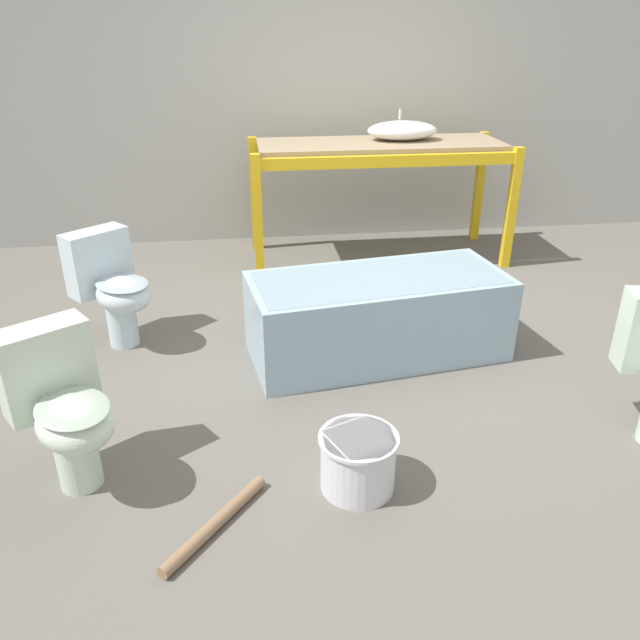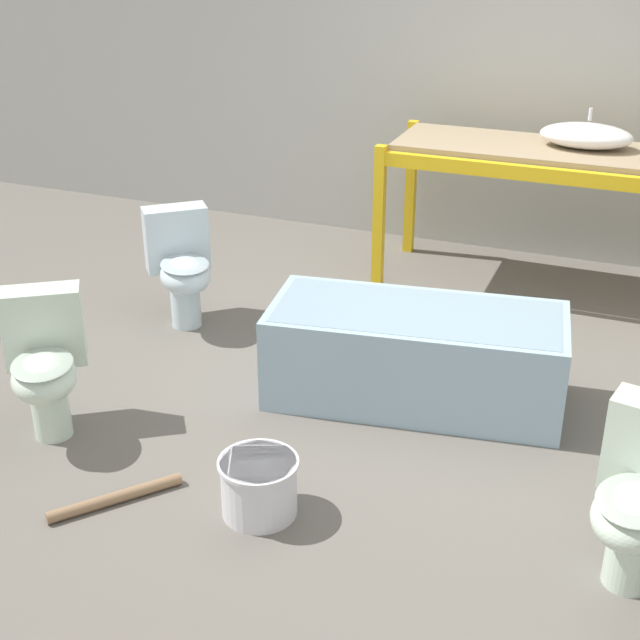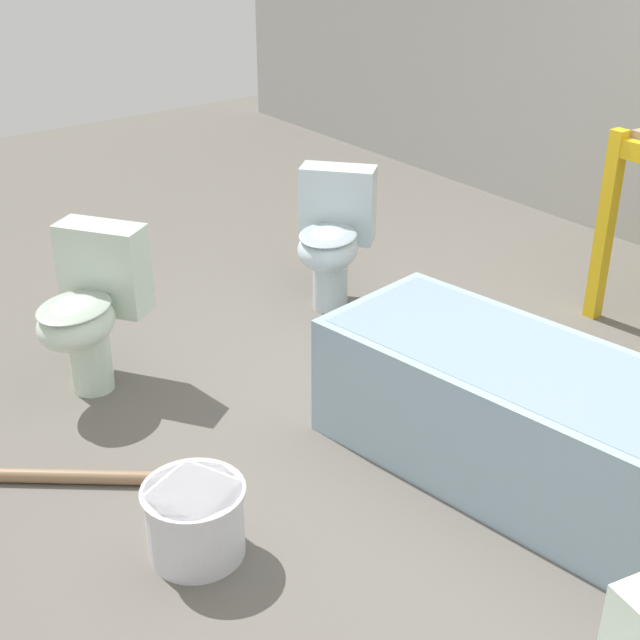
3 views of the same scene
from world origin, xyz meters
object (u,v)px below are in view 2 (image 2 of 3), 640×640
sink_basin (586,136)px  toilet_near (45,360)px  toilet_far (182,264)px  bucket_white (259,485)px  bathtub_main (415,349)px

sink_basin → toilet_near: sink_basin is taller
toilet_near → sink_basin: bearing=18.2°
toilet_far → toilet_near: bearing=-129.8°
toilet_near → bucket_white: toilet_near is taller
toilet_far → bathtub_main: bearing=-53.4°
bucket_white → toilet_near: bearing=170.1°
toilet_far → bucket_white: (1.28, -1.59, -0.26)m
bathtub_main → bucket_white: size_ratio=4.57×
sink_basin → bucket_white: size_ratio=1.65×
sink_basin → bucket_white: bearing=-106.8°
bucket_white → toilet_far: bearing=128.8°
bathtub_main → bucket_white: bathtub_main is taller
toilet_near → bucket_white: (1.26, -0.22, -0.26)m
sink_basin → toilet_near: 3.61m
bathtub_main → toilet_near: 1.89m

